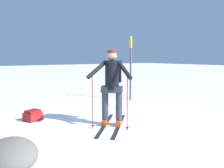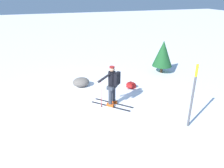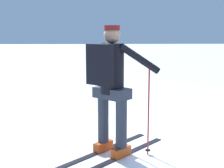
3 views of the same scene
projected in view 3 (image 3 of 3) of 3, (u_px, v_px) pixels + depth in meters
ground_plane at (142, 134)px, 5.06m from camera, size 80.00×80.00×0.00m
skier at (111, 83)px, 4.08m from camera, size 1.58×1.58×1.73m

